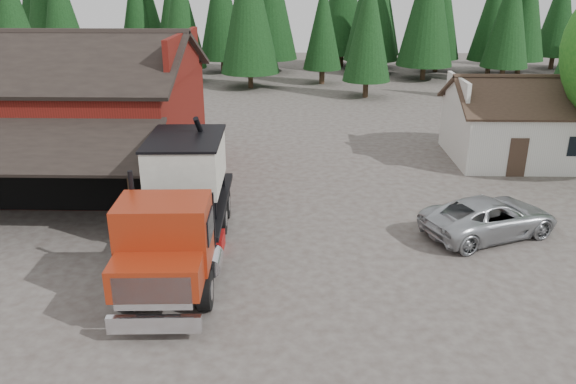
{
  "coord_description": "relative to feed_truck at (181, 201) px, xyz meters",
  "views": [
    {
      "loc": [
        0.69,
        -17.09,
        9.41
      ],
      "look_at": [
        0.19,
        2.79,
        1.8
      ],
      "focal_mm": 35.0,
      "sensor_mm": 36.0,
      "label": 1
    }
  ],
  "objects": [
    {
      "name": "farmhouse",
      "position": [
        16.49,
        12.14,
        -0.49
      ],
      "size": [
        8.6,
        6.42,
        4.65
      ],
      "color": "silver",
      "rests_on": "ground"
    },
    {
      "name": "near_pine_a",
      "position": [
        -18.51,
        27.14,
        4.23
      ],
      "size": [
        4.4,
        4.4,
        11.4
      ],
      "color": "#382619",
      "rests_on": "ground"
    },
    {
      "name": "equip_box",
      "position": [
        0.99,
        0.61,
        -1.86
      ],
      "size": [
        0.72,
        1.11,
        0.6
      ],
      "primitive_type": "cube",
      "rotation": [
        0.0,
        0.0,
        0.02
      ],
      "color": "maroon",
      "rests_on": "ground"
    },
    {
      "name": "feed_truck",
      "position": [
        0.0,
        0.0,
        0.0
      ],
      "size": [
        3.38,
        10.34,
        4.62
      ],
      "rotation": [
        0.0,
        0.0,
        0.05
      ],
      "color": "black",
      "rests_on": "ground"
    },
    {
      "name": "red_barn",
      "position": [
        -7.51,
        9.04,
        0.53
      ],
      "size": [
        12.8,
        13.63,
        7.18
      ],
      "color": "maroon",
      "rests_on": "ground"
    },
    {
      "name": "near_pine_d",
      "position": [
        -0.51,
        33.14,
        5.24
      ],
      "size": [
        5.28,
        5.28,
        13.4
      ],
      "color": "#382619",
      "rests_on": "ground"
    },
    {
      "name": "conifer_backdrop",
      "position": [
        3.49,
        41.14,
        -2.16
      ],
      "size": [
        76.0,
        16.0,
        16.0
      ],
      "primitive_type": null,
      "color": "black",
      "rests_on": "ground"
    },
    {
      "name": "ground",
      "position": [
        3.49,
        -0.86,
        -2.16
      ],
      "size": [
        120.0,
        120.0,
        0.0
      ],
      "primitive_type": "plane",
      "color": "#453B36",
      "rests_on": "ground"
    },
    {
      "name": "near_pine_b",
      "position": [
        9.49,
        29.14,
        3.73
      ],
      "size": [
        3.96,
        3.96,
        10.4
      ],
      "color": "#382619",
      "rests_on": "ground"
    },
    {
      "name": "silver_car",
      "position": [
        11.49,
        2.14,
        -1.4
      ],
      "size": [
        5.98,
        4.49,
        1.51
      ],
      "primitive_type": "imported",
      "rotation": [
        0.0,
        0.0,
        1.99
      ],
      "color": "#B6BABE",
      "rests_on": "ground"
    }
  ]
}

